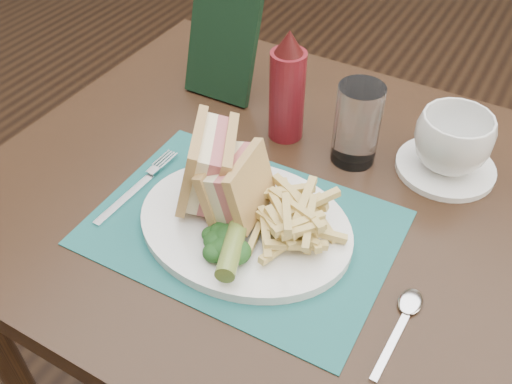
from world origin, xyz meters
TOP-DOWN VIEW (x-y plane):
  - floor at (0.00, 0.00)m, footprint 7.00×7.00m
  - table_main at (0.00, -0.50)m, footprint 0.90×0.75m
  - placemat at (-0.02, -0.60)m, footprint 0.41×0.30m
  - plate at (-0.01, -0.60)m, footprint 0.31×0.25m
  - sandwich_half_a at (-0.10, -0.59)m, footprint 0.12×0.14m
  - sandwich_half_b at (-0.05, -0.60)m, footprint 0.08×0.10m
  - kale_garnish at (-0.00, -0.66)m, footprint 0.11×0.08m
  - pickle_spear at (0.00, -0.66)m, footprint 0.07×0.12m
  - fries_pile at (0.05, -0.59)m, footprint 0.18×0.20m
  - fork at (-0.19, -0.61)m, footprint 0.04×0.17m
  - spoon at (0.22, -0.66)m, footprint 0.04×0.15m
  - saucer at (0.19, -0.34)m, footprint 0.20×0.20m
  - coffee_cup at (0.19, -0.34)m, footprint 0.16×0.16m
  - drinking_glass at (0.05, -0.39)m, footprint 0.08×0.08m
  - ketchup_bottle at (-0.07, -0.38)m, footprint 0.07×0.07m
  - check_presenter at (-0.22, -0.32)m, footprint 0.13×0.08m

SIDE VIEW (x-z plane):
  - floor at x=0.00m, z-range 0.00..0.00m
  - table_main at x=0.00m, z-range 0.00..0.75m
  - placemat at x=-0.02m, z-range 0.75..0.75m
  - spoon at x=0.22m, z-range 0.75..0.76m
  - saucer at x=0.19m, z-range 0.75..0.76m
  - fork at x=-0.19m, z-range 0.75..0.76m
  - plate at x=-0.01m, z-range 0.75..0.77m
  - kale_garnish at x=0.00m, z-range 0.77..0.79m
  - pickle_spear at x=0.00m, z-range 0.77..0.80m
  - fries_pile at x=0.05m, z-range 0.77..0.83m
  - coffee_cup at x=0.19m, z-range 0.76..0.85m
  - drinking_glass at x=0.05m, z-range 0.75..0.88m
  - sandwich_half_b at x=-0.05m, z-range 0.77..0.87m
  - sandwich_half_a at x=-0.10m, z-range 0.77..0.88m
  - ketchup_bottle at x=-0.07m, z-range 0.75..0.94m
  - check_presenter at x=-0.22m, z-range 0.75..0.95m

